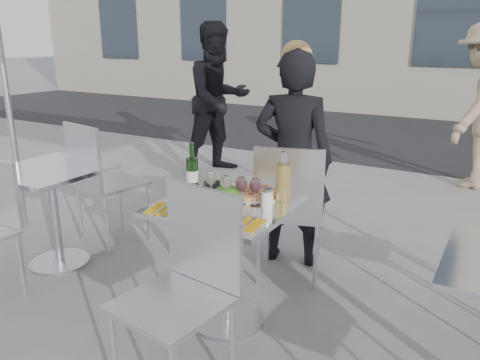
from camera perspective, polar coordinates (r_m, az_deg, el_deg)
The scene contains 21 objects.
ground at distance 2.96m, azimuth -1.54°, elevation -16.74°, with size 80.00×80.00×0.00m, color slate.
street_asphalt at distance 8.84m, azimuth 21.42°, elevation 4.98°, with size 24.00×5.00×0.00m, color black.
main_table at distance 2.70m, azimuth -1.63°, elevation -7.14°, with size 0.72×0.72×0.75m.
side_table_left at distance 3.67m, azimuth -21.93°, elevation -1.81°, with size 0.72×0.72×0.75m.
chair_far at distance 3.14m, azimuth 6.09°, elevation -2.81°, with size 0.57×0.58×0.99m.
chair_near at distance 2.21m, azimuth -6.48°, elevation -11.62°, with size 0.50×0.51×0.99m.
side_chair_lfar at distance 3.87m, azimuth -16.80°, elevation 0.62°, with size 0.55×0.56×1.02m.
woman_diner at distance 3.42m, azimuth 6.48°, elevation 2.42°, with size 0.58×0.38×1.58m, color black.
pedestrian_a at distance 5.89m, azimuth -2.68°, elevation 9.84°, with size 0.90×0.70×1.84m, color black.
pizza_near at distance 2.52m, azimuth -3.39°, elevation -3.49°, with size 0.34×0.34×0.02m.
pizza_far at distance 2.76m, azimuth 1.90°, elevation -1.55°, with size 0.32×0.32×0.03m.
salad_plate at distance 2.67m, azimuth -1.61°, elevation -1.73°, with size 0.22×0.22×0.09m.
wine_bottle at distance 2.84m, azimuth -5.83°, elevation 0.98°, with size 0.07×0.08×0.29m.
carafe at distance 2.63m, azimuth 5.30°, elevation -0.20°, with size 0.08×0.08×0.29m.
sugar_shaker at distance 2.55m, azimuth 3.30°, elevation -2.18°, with size 0.06×0.06×0.11m.
wineglass_white_a at distance 2.71m, azimuth -3.55°, elevation 0.17°, with size 0.07×0.07×0.16m.
wineglass_white_b at distance 2.62m, azimuth -1.75°, elevation -0.36°, with size 0.07×0.07×0.16m.
wineglass_red_a at distance 2.59m, azimuth 0.17°, elevation -0.56°, with size 0.07×0.07×0.16m.
wineglass_red_b at distance 2.56m, azimuth 1.87°, elevation -0.76°, with size 0.07×0.07×0.16m.
napkin_left at distance 2.56m, azimuth -9.02°, elevation -3.51°, with size 0.21×0.21×0.01m.
napkin_right at distance 2.34m, azimuth 0.45°, elevation -5.24°, with size 0.19×0.20×0.01m.
Camera 1 is at (1.31, -2.09, 1.63)m, focal length 35.00 mm.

